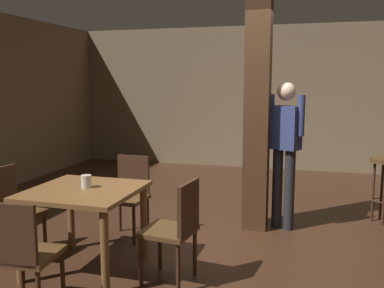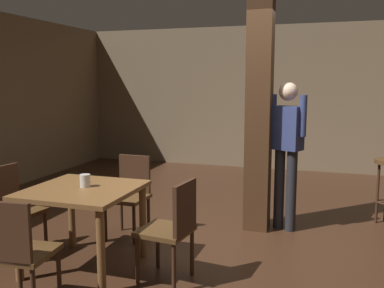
% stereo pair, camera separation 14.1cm
% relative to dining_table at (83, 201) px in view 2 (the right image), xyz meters
% --- Properties ---
extents(ground_plane, '(10.80, 10.80, 0.00)m').
position_rel_dining_table_xyz_m(ground_plane, '(1.14, 0.69, -0.64)').
color(ground_plane, '#382114').
extents(wall_back, '(8.00, 0.10, 2.80)m').
position_rel_dining_table_xyz_m(wall_back, '(1.14, 5.19, 0.76)').
color(wall_back, '#756047').
rests_on(wall_back, ground_plane).
extents(pillar, '(0.28, 0.28, 2.80)m').
position_rel_dining_table_xyz_m(pillar, '(1.34, 1.58, 0.76)').
color(pillar, '#422816').
rests_on(pillar, ground_plane).
extents(dining_table, '(0.95, 0.95, 0.77)m').
position_rel_dining_table_xyz_m(dining_table, '(0.00, 0.00, 0.00)').
color(dining_table, brown).
rests_on(dining_table, ground_plane).
extents(chair_north, '(0.44, 0.44, 0.89)m').
position_rel_dining_table_xyz_m(chair_north, '(0.03, 0.91, -0.13)').
color(chair_north, '#4C3319').
rests_on(chair_north, ground_plane).
extents(chair_west, '(0.48, 0.48, 0.89)m').
position_rel_dining_table_xyz_m(chair_west, '(-0.84, 0.05, -0.13)').
color(chair_west, '#4C3319').
rests_on(chair_west, ground_plane).
extents(chair_south, '(0.46, 0.46, 0.89)m').
position_rel_dining_table_xyz_m(chair_south, '(-0.01, -0.86, -0.13)').
color(chair_south, '#4C3319').
rests_on(chair_south, ground_plane).
extents(chair_east, '(0.47, 0.47, 0.89)m').
position_rel_dining_table_xyz_m(chair_east, '(0.88, -0.02, -0.13)').
color(chair_east, '#4C3319').
rests_on(chair_east, ground_plane).
extents(napkin_cup, '(0.09, 0.09, 0.12)m').
position_rel_dining_table_xyz_m(napkin_cup, '(0.00, 0.04, 0.19)').
color(napkin_cup, beige).
rests_on(napkin_cup, dining_table).
extents(standing_person, '(0.46, 0.33, 1.72)m').
position_rel_dining_table_xyz_m(standing_person, '(1.66, 1.65, 0.36)').
color(standing_person, navy).
rests_on(standing_person, ground_plane).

